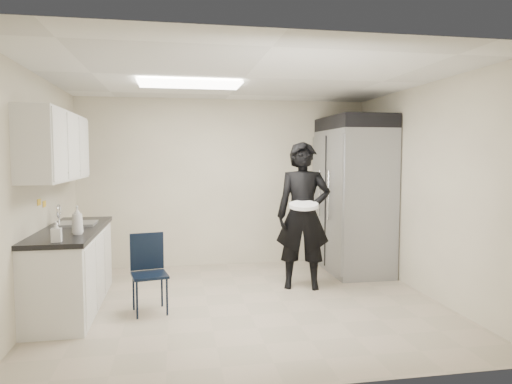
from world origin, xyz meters
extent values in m
plane|color=tan|center=(0.00, 0.00, 0.00)|extent=(4.50, 4.50, 0.00)
plane|color=silver|center=(0.00, 0.00, 2.60)|extent=(4.50, 4.50, 0.00)
plane|color=beige|center=(0.00, 2.00, 1.30)|extent=(4.50, 0.00, 4.50)
plane|color=beige|center=(-2.25, 0.00, 1.30)|extent=(0.00, 4.00, 4.00)
plane|color=beige|center=(2.25, 0.00, 1.30)|extent=(0.00, 4.00, 4.00)
cube|color=white|center=(-0.60, 0.40, 2.57)|extent=(1.20, 0.60, 0.02)
cube|color=silver|center=(-1.95, 0.20, 0.43)|extent=(0.60, 1.90, 0.86)
cube|color=black|center=(-1.95, 0.20, 0.89)|extent=(0.64, 1.95, 0.05)
cube|color=gray|center=(-1.93, 0.45, 0.87)|extent=(0.42, 0.40, 0.14)
cylinder|color=silver|center=(-2.13, 0.45, 1.02)|extent=(0.02, 0.02, 0.24)
cube|color=silver|center=(-2.08, 0.20, 1.83)|extent=(0.35, 1.80, 0.75)
cube|color=black|center=(-2.14, 1.35, 1.62)|extent=(0.22, 0.30, 0.35)
cube|color=yellow|center=(-2.24, 0.10, 1.22)|extent=(0.00, 0.12, 0.07)
cube|color=yellow|center=(-2.24, 0.30, 1.18)|extent=(0.00, 0.12, 0.07)
cube|color=gray|center=(1.83, 1.27, 1.05)|extent=(0.80, 1.35, 2.10)
cube|color=black|center=(1.83, 1.27, 2.20)|extent=(0.80, 1.35, 0.20)
cube|color=black|center=(-1.08, -0.12, 0.42)|extent=(0.44, 0.44, 0.84)
imported|color=black|center=(0.84, 0.51, 0.95)|extent=(0.79, 0.63, 1.90)
cylinder|color=white|center=(0.78, 0.27, 1.11)|extent=(0.44, 0.44, 0.05)
imported|color=silver|center=(-1.79, -0.24, 1.06)|extent=(0.14, 0.14, 0.30)
imported|color=#B1B2BE|center=(-1.90, -0.64, 1.01)|extent=(0.09, 0.10, 0.20)
camera|label=1|loc=(-0.79, -5.15, 1.72)|focal=32.00mm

